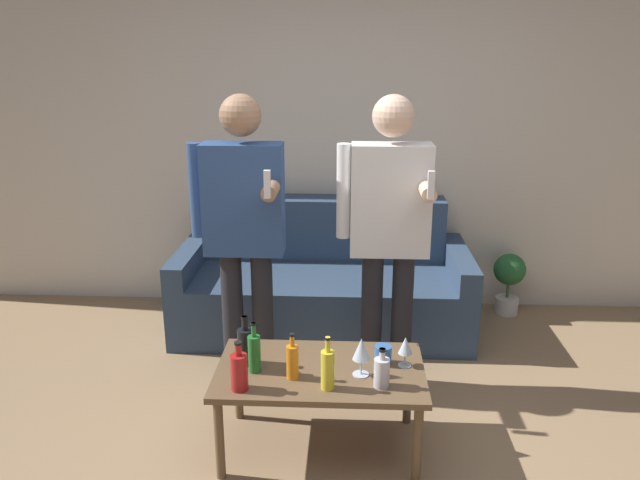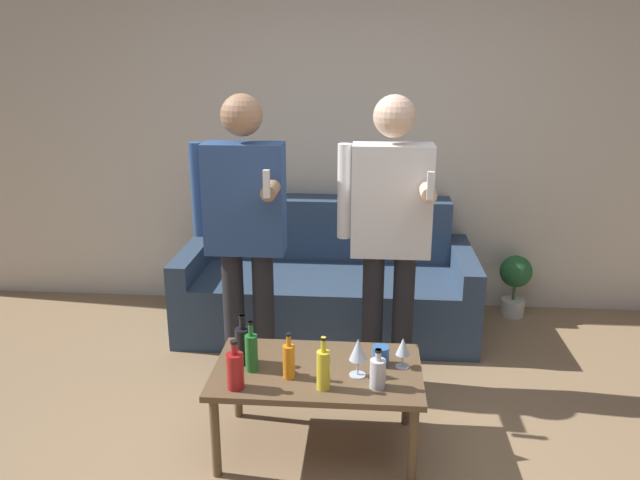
{
  "view_description": "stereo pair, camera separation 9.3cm",
  "coord_description": "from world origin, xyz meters",
  "px_view_note": "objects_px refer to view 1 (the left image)",
  "views": [
    {
      "loc": [
        0.03,
        -2.41,
        1.93
      ],
      "look_at": [
        -0.13,
        0.77,
        0.95
      ],
      "focal_mm": 35.0,
      "sensor_mm": 36.0,
      "label": 1
    },
    {
      "loc": [
        0.12,
        -2.4,
        1.93
      ],
      "look_at": [
        -0.13,
        0.77,
        0.95
      ],
      "focal_mm": 35.0,
      "sensor_mm": 36.0,
      "label": 2
    }
  ],
  "objects_px": {
    "coffee_table": "(320,377)",
    "person_standing_right": "(389,223)",
    "person_standing_left": "(243,222)",
    "couch": "(323,283)",
    "bottle_orange": "(246,345)"
  },
  "relations": [
    {
      "from": "couch",
      "to": "person_standing_left",
      "type": "bearing_deg",
      "value": -115.48
    },
    {
      "from": "coffee_table",
      "to": "person_standing_right",
      "type": "height_order",
      "value": "person_standing_right"
    },
    {
      "from": "couch",
      "to": "person_standing_left",
      "type": "xyz_separation_m",
      "value": [
        -0.41,
        -0.86,
        0.69
      ]
    },
    {
      "from": "person_standing_left",
      "to": "person_standing_right",
      "type": "relative_size",
      "value": 1.0
    },
    {
      "from": "coffee_table",
      "to": "person_standing_left",
      "type": "distance_m",
      "value": 0.98
    },
    {
      "from": "coffee_table",
      "to": "person_standing_left",
      "type": "relative_size",
      "value": 0.59
    },
    {
      "from": "bottle_orange",
      "to": "coffee_table",
      "type": "bearing_deg",
      "value": -4.9
    },
    {
      "from": "couch",
      "to": "person_standing_right",
      "type": "xyz_separation_m",
      "value": [
        0.4,
        -0.84,
        0.69
      ]
    },
    {
      "from": "couch",
      "to": "coffee_table",
      "type": "xyz_separation_m",
      "value": [
        0.05,
        -1.49,
        0.09
      ]
    },
    {
      "from": "coffee_table",
      "to": "bottle_orange",
      "type": "relative_size",
      "value": 3.99
    },
    {
      "from": "couch",
      "to": "person_standing_left",
      "type": "distance_m",
      "value": 1.18
    },
    {
      "from": "coffee_table",
      "to": "bottle_orange",
      "type": "height_order",
      "value": "bottle_orange"
    },
    {
      "from": "coffee_table",
      "to": "person_standing_left",
      "type": "height_order",
      "value": "person_standing_left"
    },
    {
      "from": "person_standing_right",
      "to": "coffee_table",
      "type": "bearing_deg",
      "value": -118.29
    },
    {
      "from": "coffee_table",
      "to": "person_standing_right",
      "type": "distance_m",
      "value": 0.95
    }
  ]
}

